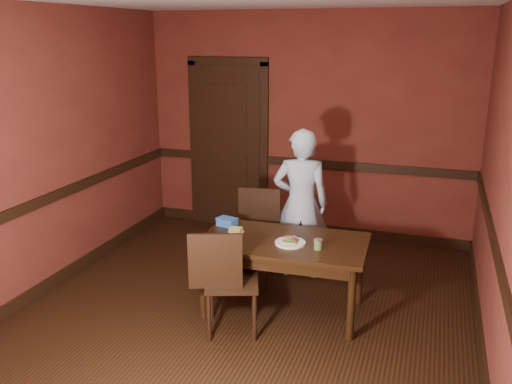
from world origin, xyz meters
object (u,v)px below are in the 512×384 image
Objects in this scene: person at (301,204)px; cheese_saucer at (236,230)px; chair_far at (251,237)px; chair_near at (232,279)px; sauce_jar at (318,244)px; dining_table at (283,276)px; food_tub at (227,222)px; sandwich_plate at (290,242)px.

person reaches higher than cheese_saucer.
chair_far is 6.32× the size of cheese_saucer.
sauce_jar is (0.64, 0.35, 0.26)m from chair_near.
person is (0.44, 0.29, 0.31)m from chair_far.
person is at bearing 91.20° from dining_table.
food_tub is at bearing 162.83° from sauce_jar.
dining_table is at bearing -144.42° from chair_near.
sandwich_plate is at bearing 85.40° from person.
chair_near reaches higher than food_tub.
chair_near is 0.60× the size of person.
dining_table is 5.47× the size of sandwich_plate.
person is at bearing 25.52° from chair_far.
chair_far is 1.00× the size of chair_near.
person is at bearing 98.28° from sandwich_plate.
dining_table is 0.74m from food_tub.
dining_table is 0.52m from sauce_jar.
cheese_saucer is (-0.80, 0.16, -0.03)m from sauce_jar.
person is 0.87m from sandwich_plate.
chair_far is 0.60× the size of person.
sandwich_plate is (0.39, 0.39, 0.24)m from chair_near.
sauce_jar is at bearing 99.86° from person.
food_tub is at bearing -85.47° from chair_near.
cheese_saucer is (-0.54, 0.11, -0.00)m from sandwich_plate.
sandwich_plate is (0.13, -0.86, -0.07)m from person.
chair_near is 1.32m from person.
chair_near is (0.17, -0.97, -0.00)m from chair_far.
person reaches higher than sandwich_plate.
person is 0.86m from cheese_saucer.
chair_far reaches higher than dining_table.
chair_far is 1.05m from sauce_jar.
person is 10.53× the size of cheese_saucer.
sauce_jar reaches higher than cheese_saucer.
sandwich_plate reaches higher than dining_table.
sauce_jar is 0.98m from food_tub.
cheese_saucer is at bearing 171.50° from dining_table.
food_tub is (-0.61, 0.18, 0.38)m from dining_table.
sauce_jar is 0.60× the size of cheese_saucer.
dining_table is 6.87× the size of food_tub.
sauce_jar reaches higher than sandwich_plate.
chair_far is at bearing 85.16° from food_tub.
cheese_saucer reaches higher than dining_table.
food_tub is at bearing 160.05° from sandwich_plate.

